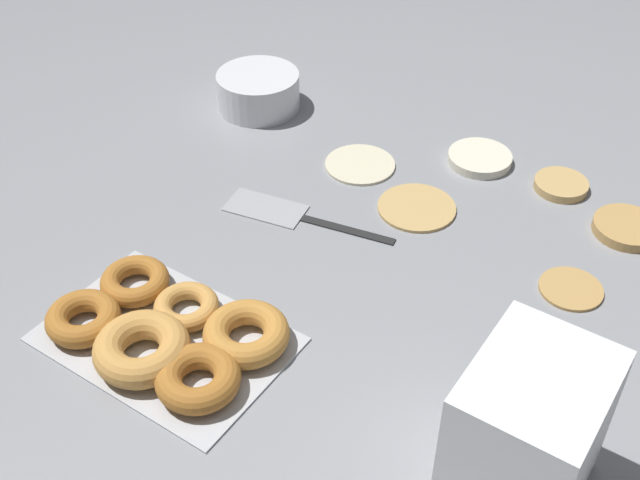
# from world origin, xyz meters

# --- Properties ---
(ground_plane) EXTENTS (3.00, 3.00, 0.00)m
(ground_plane) POSITION_xyz_m (0.00, 0.00, 0.00)
(ground_plane) COLOR gray
(pancake_0) EXTENTS (0.10, 0.10, 0.01)m
(pancake_0) POSITION_xyz_m (0.00, 0.24, 0.01)
(pancake_0) COLOR silver
(pancake_0) RESTS_ON ground_plane
(pancake_1) EXTENTS (0.11, 0.11, 0.01)m
(pancake_1) POSITION_xyz_m (-0.15, 0.13, 0.00)
(pancake_1) COLOR beige
(pancake_1) RESTS_ON ground_plane
(pancake_2) EXTENTS (0.08, 0.08, 0.01)m
(pancake_2) POSITION_xyz_m (0.13, 0.25, 0.01)
(pancake_2) COLOR tan
(pancake_2) RESTS_ON ground_plane
(pancake_3) EXTENTS (0.12, 0.12, 0.01)m
(pancake_3) POSITION_xyz_m (-0.02, 0.08, 0.00)
(pancake_3) COLOR tan
(pancake_3) RESTS_ON ground_plane
(pancake_4) EXTENTS (0.08, 0.08, 0.01)m
(pancake_4) POSITION_xyz_m (0.23, 0.04, 0.00)
(pancake_4) COLOR tan
(pancake_4) RESTS_ON ground_plane
(pancake_5) EXTENTS (0.10, 0.10, 0.02)m
(pancake_5) POSITION_xyz_m (0.25, 0.20, 0.01)
(pancake_5) COLOR tan
(pancake_5) RESTS_ON ground_plane
(donut_tray) EXTENTS (0.30, 0.20, 0.04)m
(donut_tray) POSITION_xyz_m (-0.15, -0.33, 0.02)
(donut_tray) COLOR silver
(donut_tray) RESTS_ON ground_plane
(batter_bowl) EXTENTS (0.14, 0.14, 0.06)m
(batter_bowl) POSITION_xyz_m (-0.40, 0.18, 0.03)
(batter_bowl) COLOR white
(batter_bowl) RESTS_ON ground_plane
(container_stack) EXTENTS (0.12, 0.15, 0.18)m
(container_stack) POSITION_xyz_m (0.29, -0.29, 0.09)
(container_stack) COLOR white
(container_stack) RESTS_ON ground_plane
(spatula) EXTENTS (0.26, 0.09, 0.01)m
(spatula) POSITION_xyz_m (-0.18, -0.04, 0.00)
(spatula) COLOR black
(spatula) RESTS_ON ground_plane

